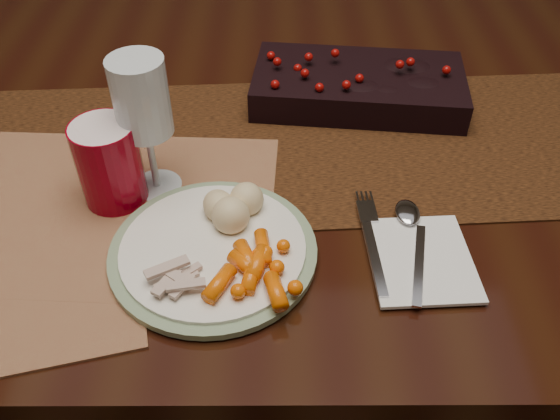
{
  "coord_description": "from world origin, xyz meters",
  "views": [
    {
      "loc": [
        0.03,
        -0.8,
        1.29
      ],
      "look_at": [
        0.03,
        -0.27,
        0.8
      ],
      "focal_mm": 38.0,
      "sensor_mm": 36.0,
      "label": 1
    }
  ],
  "objects_px": {
    "turkey_shreds": "(177,279)",
    "placemat_main": "(109,207)",
    "napkin": "(420,259)",
    "wine_glass": "(147,129)",
    "mashed_potatoes": "(226,202)",
    "red_cup": "(109,163)",
    "baby_carrots": "(256,270)",
    "centerpiece": "(358,82)",
    "dining_table": "(265,272)",
    "dinner_plate": "(213,250)"
  },
  "relations": [
    {
      "from": "turkey_shreds",
      "to": "placemat_main",
      "type": "bearing_deg",
      "value": 127.47
    },
    {
      "from": "napkin",
      "to": "wine_glass",
      "type": "bearing_deg",
      "value": 154.27
    },
    {
      "from": "mashed_potatoes",
      "to": "red_cup",
      "type": "height_order",
      "value": "red_cup"
    },
    {
      "from": "baby_carrots",
      "to": "napkin",
      "type": "height_order",
      "value": "baby_carrots"
    },
    {
      "from": "centerpiece",
      "to": "turkey_shreds",
      "type": "distance_m",
      "value": 0.48
    },
    {
      "from": "napkin",
      "to": "red_cup",
      "type": "bearing_deg",
      "value": 160.1
    },
    {
      "from": "turkey_shreds",
      "to": "dining_table",
      "type": "bearing_deg",
      "value": 76.47
    },
    {
      "from": "red_cup",
      "to": "dinner_plate",
      "type": "bearing_deg",
      "value": -37.58
    },
    {
      "from": "placemat_main",
      "to": "red_cup",
      "type": "distance_m",
      "value": 0.06
    },
    {
      "from": "placemat_main",
      "to": "napkin",
      "type": "distance_m",
      "value": 0.41
    },
    {
      "from": "dinner_plate",
      "to": "mashed_potatoes",
      "type": "xyz_separation_m",
      "value": [
        0.01,
        0.05,
        0.03
      ]
    },
    {
      "from": "placemat_main",
      "to": "napkin",
      "type": "relative_size",
      "value": 3.07
    },
    {
      "from": "dining_table",
      "to": "baby_carrots",
      "type": "relative_size",
      "value": 17.78
    },
    {
      "from": "mashed_potatoes",
      "to": "turkey_shreds",
      "type": "bearing_deg",
      "value": -114.24
    },
    {
      "from": "centerpiece",
      "to": "dinner_plate",
      "type": "height_order",
      "value": "centerpiece"
    },
    {
      "from": "placemat_main",
      "to": "wine_glass",
      "type": "relative_size",
      "value": 2.22
    },
    {
      "from": "turkey_shreds",
      "to": "wine_glass",
      "type": "bearing_deg",
      "value": 105.8
    },
    {
      "from": "wine_glass",
      "to": "centerpiece",
      "type": "bearing_deg",
      "value": 36.12
    },
    {
      "from": "dinner_plate",
      "to": "baby_carrots",
      "type": "distance_m",
      "value": 0.07
    },
    {
      "from": "dining_table",
      "to": "turkey_shreds",
      "type": "bearing_deg",
      "value": -103.53
    },
    {
      "from": "wine_glass",
      "to": "dinner_plate",
      "type": "bearing_deg",
      "value": -55.86
    },
    {
      "from": "dining_table",
      "to": "mashed_potatoes",
      "type": "distance_m",
      "value": 0.49
    },
    {
      "from": "dinner_plate",
      "to": "napkin",
      "type": "xyz_separation_m",
      "value": [
        0.25,
        -0.01,
        -0.0
      ]
    },
    {
      "from": "wine_glass",
      "to": "dining_table",
      "type": "bearing_deg",
      "value": 50.35
    },
    {
      "from": "centerpiece",
      "to": "red_cup",
      "type": "bearing_deg",
      "value": -145.25
    },
    {
      "from": "dining_table",
      "to": "red_cup",
      "type": "bearing_deg",
      "value": -134.58
    },
    {
      "from": "dinner_plate",
      "to": "wine_glass",
      "type": "distance_m",
      "value": 0.18
    },
    {
      "from": "placemat_main",
      "to": "mashed_potatoes",
      "type": "relative_size",
      "value": 5.02
    },
    {
      "from": "mashed_potatoes",
      "to": "wine_glass",
      "type": "xyz_separation_m",
      "value": [
        -0.1,
        0.08,
        0.06
      ]
    },
    {
      "from": "turkey_shreds",
      "to": "red_cup",
      "type": "relative_size",
      "value": 0.56
    },
    {
      "from": "mashed_potatoes",
      "to": "red_cup",
      "type": "xyz_separation_m",
      "value": [
        -0.15,
        0.05,
        0.02
      ]
    },
    {
      "from": "dinner_plate",
      "to": "napkin",
      "type": "relative_size",
      "value": 1.78
    },
    {
      "from": "placemat_main",
      "to": "turkey_shreds",
      "type": "relative_size",
      "value": 6.85
    },
    {
      "from": "baby_carrots",
      "to": "wine_glass",
      "type": "bearing_deg",
      "value": 128.88
    },
    {
      "from": "dining_table",
      "to": "baby_carrots",
      "type": "height_order",
      "value": "baby_carrots"
    },
    {
      "from": "turkey_shreds",
      "to": "wine_glass",
      "type": "xyz_separation_m",
      "value": [
        -0.05,
        0.19,
        0.07
      ]
    },
    {
      "from": "turkey_shreds",
      "to": "red_cup",
      "type": "height_order",
      "value": "red_cup"
    },
    {
      "from": "baby_carrots",
      "to": "napkin",
      "type": "relative_size",
      "value": 0.71
    },
    {
      "from": "centerpiece",
      "to": "dinner_plate",
      "type": "relative_size",
      "value": 1.33
    },
    {
      "from": "baby_carrots",
      "to": "napkin",
      "type": "distance_m",
      "value": 0.2
    },
    {
      "from": "dining_table",
      "to": "napkin",
      "type": "height_order",
      "value": "napkin"
    },
    {
      "from": "centerpiece",
      "to": "placemat_main",
      "type": "relative_size",
      "value": 0.77
    },
    {
      "from": "dining_table",
      "to": "wine_glass",
      "type": "distance_m",
      "value": 0.52
    },
    {
      "from": "centerpiece",
      "to": "placemat_main",
      "type": "height_order",
      "value": "centerpiece"
    },
    {
      "from": "placemat_main",
      "to": "wine_glass",
      "type": "distance_m",
      "value": 0.12
    },
    {
      "from": "placemat_main",
      "to": "turkey_shreds",
      "type": "xyz_separation_m",
      "value": [
        0.11,
        -0.15,
        0.02
      ]
    },
    {
      "from": "dining_table",
      "to": "dinner_plate",
      "type": "distance_m",
      "value": 0.49
    },
    {
      "from": "mashed_potatoes",
      "to": "wine_glass",
      "type": "bearing_deg",
      "value": 142.71
    },
    {
      "from": "placemat_main",
      "to": "mashed_potatoes",
      "type": "xyz_separation_m",
      "value": [
        0.16,
        -0.04,
        0.04
      ]
    },
    {
      "from": "centerpiece",
      "to": "turkey_shreds",
      "type": "bearing_deg",
      "value": -121.01
    }
  ]
}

